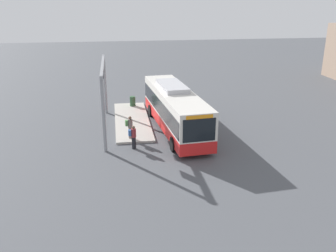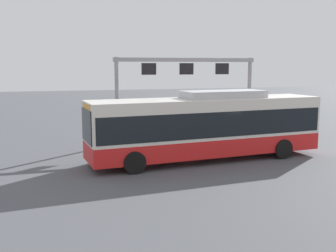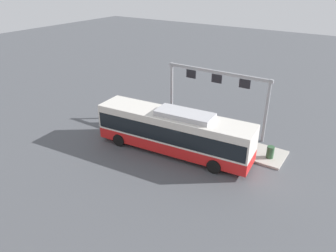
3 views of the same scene
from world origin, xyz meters
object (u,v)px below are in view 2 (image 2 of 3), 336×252
Objects in this scene: bus_main at (207,124)px; trash_bin at (286,133)px; person_boarding at (127,134)px; person_waiting_near at (154,130)px.

bus_main is 7.19m from trash_bin.
trash_bin is (-9.86, 0.52, -0.28)m from person_boarding.
person_waiting_near is 8.31m from trash_bin.
trash_bin is (-8.27, 0.66, -0.44)m from person_waiting_near.
bus_main is 4.93m from person_boarding.
person_waiting_near is (1.81, -3.59, -0.76)m from bus_main.
person_boarding is at bearing -50.52° from bus_main.
person_waiting_near reaches higher than trash_bin.
person_waiting_near reaches higher than person_boarding.
trash_bin is at bearing 84.01° from person_boarding.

